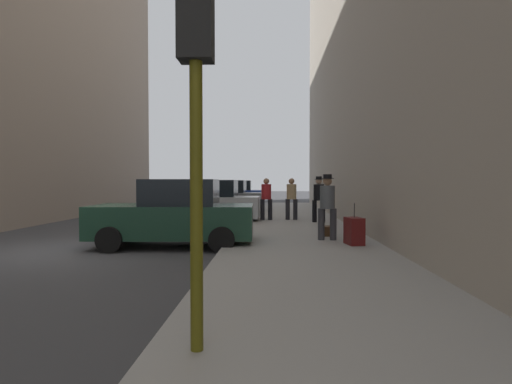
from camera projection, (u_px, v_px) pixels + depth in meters
The scene contains 14 objects.
ground_plane at pixel (61, 251), 9.87m from camera, with size 120.00×120.00×0.00m, color #38383A.
sidewalk at pixel (305, 250), 9.63m from camera, with size 4.00×40.00×0.15m, color gray.
parked_dark_green_sedan at pixel (175, 215), 10.57m from camera, with size 4.26×2.16×1.79m.
parked_silver_sedan at pixel (209, 203), 16.41m from camera, with size 4.25×2.14×1.79m.
parked_gray_coupe at pixel (225, 197), 21.97m from camera, with size 4.26×2.18×1.79m.
parked_blue_sedan at pixel (235, 194), 28.02m from camera, with size 4.24×2.13×1.79m.
fire_hydrant at pixel (254, 210), 16.99m from camera, with size 0.42×0.22×0.70m.
traffic_light at pixel (196, 71), 3.69m from camera, with size 0.32×0.32×3.60m.
pedestrian_with_beanie at pixel (327, 204), 10.77m from camera, with size 0.51×0.43×1.78m.
pedestrian_with_fedora at pixel (319, 197), 15.40m from camera, with size 0.52×0.45×1.78m.
pedestrian_in_red_jacket at pixel (266, 197), 16.38m from camera, with size 0.53×0.48×1.71m.
pedestrian_in_tan_coat at pixel (292, 197), 16.45m from camera, with size 0.52×0.46×1.71m.
rolling_suitcase at pixel (354, 231), 10.01m from camera, with size 0.45×0.61×1.04m.
duffel_bag at pixel (328, 231), 11.62m from camera, with size 0.32×0.44×0.28m.
Camera 1 is at (5.20, -9.63, 1.74)m, focal length 28.00 mm.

